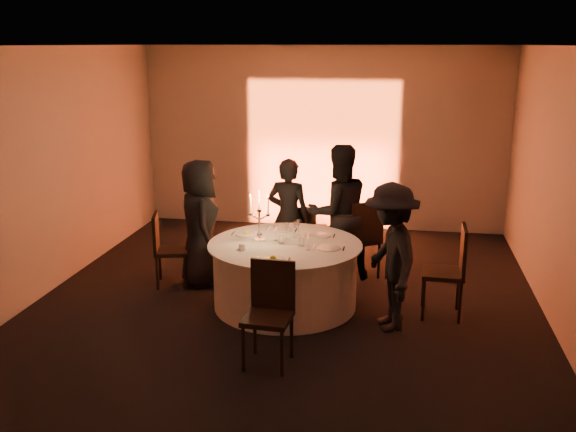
% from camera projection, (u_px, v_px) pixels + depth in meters
% --- Properties ---
extents(floor, '(7.00, 7.00, 0.00)m').
position_uv_depth(floor, '(285.00, 305.00, 7.66)').
color(floor, black).
rests_on(floor, ground).
extents(ceiling, '(7.00, 7.00, 0.00)m').
position_uv_depth(ceiling, '(285.00, 46.00, 6.88)').
color(ceiling, white).
rests_on(ceiling, wall_back).
extents(wall_back, '(7.00, 0.00, 7.00)m').
position_uv_depth(wall_back, '(323.00, 139.00, 10.59)').
color(wall_back, '#B0ACA3').
rests_on(wall_back, floor).
extents(wall_front, '(7.00, 0.00, 7.00)m').
position_uv_depth(wall_front, '(183.00, 300.00, 3.94)').
color(wall_front, '#B0ACA3').
rests_on(wall_front, floor).
extents(wall_left, '(0.00, 7.00, 7.00)m').
position_uv_depth(wall_left, '(42.00, 173.00, 7.77)').
color(wall_left, '#B0ACA3').
rests_on(wall_left, floor).
extents(wall_right, '(0.00, 7.00, 7.00)m').
position_uv_depth(wall_right, '(564.00, 193.00, 6.76)').
color(wall_right, '#B0ACA3').
rests_on(wall_right, floor).
extents(uplighter_fixture, '(0.25, 0.12, 0.10)m').
position_uv_depth(uplighter_fixture, '(319.00, 228.00, 10.69)').
color(uplighter_fixture, black).
rests_on(uplighter_fixture, floor).
extents(banquet_table, '(1.80, 1.80, 0.77)m').
position_uv_depth(banquet_table, '(285.00, 275.00, 7.56)').
color(banquet_table, black).
rests_on(banquet_table, floor).
extents(chair_left, '(0.51, 0.51, 0.94)m').
position_uv_depth(chair_left, '(165.00, 245.00, 8.19)').
color(chair_left, black).
rests_on(chair_left, floor).
extents(chair_back_left, '(0.40, 0.40, 0.90)m').
position_uv_depth(chair_back_left, '(303.00, 234.00, 8.77)').
color(chair_back_left, black).
rests_on(chair_back_left, floor).
extents(chair_back_right, '(0.65, 0.65, 1.06)m').
position_uv_depth(chair_back_right, '(362.00, 235.00, 8.39)').
color(chair_back_right, black).
rests_on(chair_back_right, floor).
extents(chair_right, '(0.47, 0.47, 1.06)m').
position_uv_depth(chair_right, '(451.00, 266.00, 7.21)').
color(chair_right, black).
rests_on(chair_right, floor).
extents(chair_front, '(0.47, 0.47, 1.01)m').
position_uv_depth(chair_front, '(270.00, 307.00, 6.18)').
color(chair_front, black).
rests_on(chair_front, floor).
extents(guest_left, '(0.80, 0.94, 1.63)m').
position_uv_depth(guest_left, '(200.00, 223.00, 8.15)').
color(guest_left, black).
rests_on(guest_left, floor).
extents(guest_back_left, '(0.62, 0.45, 1.58)m').
position_uv_depth(guest_back_left, '(288.00, 217.00, 8.54)').
color(guest_back_left, black).
rests_on(guest_back_left, floor).
extents(guest_back_right, '(1.08, 0.99, 1.79)m').
position_uv_depth(guest_back_right, '(338.00, 213.00, 8.33)').
color(guest_back_right, black).
rests_on(guest_back_right, floor).
extents(guest_right, '(0.90, 1.18, 1.62)m').
position_uv_depth(guest_right, '(390.00, 257.00, 6.86)').
color(guest_right, black).
rests_on(guest_right, floor).
extents(plate_left, '(0.36, 0.27, 0.08)m').
position_uv_depth(plate_left, '(246.00, 233.00, 7.80)').
color(plate_left, white).
rests_on(plate_left, banquet_table).
extents(plate_back_left, '(0.35, 0.25, 0.01)m').
position_uv_depth(plate_back_left, '(283.00, 229.00, 8.00)').
color(plate_back_left, white).
rests_on(plate_back_left, banquet_table).
extents(plate_back_right, '(0.35, 0.26, 0.01)m').
position_uv_depth(plate_back_right, '(320.00, 235.00, 7.76)').
color(plate_back_right, white).
rests_on(plate_back_right, banquet_table).
extents(plate_right, '(0.36, 0.27, 0.01)m').
position_uv_depth(plate_right, '(329.00, 248.00, 7.28)').
color(plate_right, white).
rests_on(plate_right, banquet_table).
extents(plate_front, '(0.36, 0.27, 0.08)m').
position_uv_depth(plate_front, '(273.00, 258.00, 6.89)').
color(plate_front, white).
rests_on(plate_front, banquet_table).
extents(coffee_cup, '(0.11, 0.11, 0.07)m').
position_uv_depth(coffee_cup, '(242.00, 247.00, 7.24)').
color(coffee_cup, white).
rests_on(coffee_cup, banquet_table).
extents(candelabra, '(0.26, 0.12, 0.62)m').
position_uv_depth(candelabra, '(259.00, 223.00, 7.52)').
color(candelabra, white).
rests_on(candelabra, banquet_table).
extents(wine_glass_a, '(0.07, 0.07, 0.19)m').
position_uv_depth(wine_glass_a, '(276.00, 229.00, 7.53)').
color(wine_glass_a, white).
rests_on(wine_glass_a, banquet_table).
extents(wine_glass_b, '(0.07, 0.07, 0.19)m').
position_uv_depth(wine_glass_b, '(295.00, 226.00, 7.66)').
color(wine_glass_b, white).
rests_on(wine_glass_b, banquet_table).
extents(wine_glass_c, '(0.07, 0.07, 0.19)m').
position_uv_depth(wine_glass_c, '(298.00, 224.00, 7.75)').
color(wine_glass_c, white).
rests_on(wine_glass_c, banquet_table).
extents(wine_glass_d, '(0.07, 0.07, 0.19)m').
position_uv_depth(wine_glass_d, '(287.00, 227.00, 7.62)').
color(wine_glass_d, white).
rests_on(wine_glass_d, banquet_table).
extents(wine_glass_e, '(0.07, 0.07, 0.19)m').
position_uv_depth(wine_glass_e, '(308.00, 238.00, 7.19)').
color(wine_glass_e, white).
rests_on(wine_glass_e, banquet_table).
extents(tumbler_a, '(0.07, 0.07, 0.09)m').
position_uv_depth(tumbler_a, '(302.00, 242.00, 7.36)').
color(tumbler_a, white).
rests_on(tumbler_a, banquet_table).
extents(tumbler_b, '(0.07, 0.07, 0.09)m').
position_uv_depth(tumbler_b, '(281.00, 240.00, 7.45)').
color(tumbler_b, white).
rests_on(tumbler_b, banquet_table).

